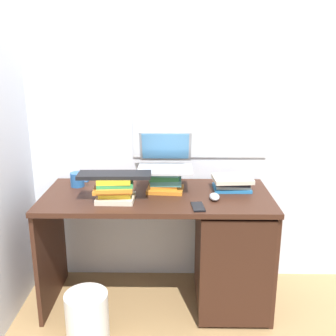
{
  "coord_description": "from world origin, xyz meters",
  "views": [
    {
      "loc": [
        0.1,
        -2.29,
        1.57
      ],
      "look_at": [
        0.07,
        -0.04,
        0.92
      ],
      "focal_mm": 42.53,
      "sensor_mm": 36.0,
      "label": 1
    }
  ],
  "objects_px": {
    "book_stack_keyboard_riser": "(115,189)",
    "computer_mouse": "(214,197)",
    "desk": "(213,246)",
    "mug": "(78,179)",
    "laptop": "(165,160)",
    "cell_phone": "(198,207)",
    "wastebasket": "(87,317)",
    "book_stack_tall": "(165,181)",
    "book_stack_side": "(232,183)",
    "keyboard": "(114,175)"
  },
  "relations": [
    {
      "from": "laptop",
      "to": "book_stack_side",
      "type": "bearing_deg",
      "value": -4.51
    },
    {
      "from": "laptop",
      "to": "mug",
      "type": "bearing_deg",
      "value": 177.86
    },
    {
      "from": "desk",
      "to": "book_stack_tall",
      "type": "bearing_deg",
      "value": 164.38
    },
    {
      "from": "mug",
      "to": "cell_phone",
      "type": "xyz_separation_m",
      "value": [
        0.76,
        -0.36,
        -0.04
      ]
    },
    {
      "from": "mug",
      "to": "book_stack_side",
      "type": "bearing_deg",
      "value": -3.15
    },
    {
      "from": "book_stack_side",
      "to": "cell_phone",
      "type": "relative_size",
      "value": 1.85
    },
    {
      "from": "book_stack_side",
      "to": "cell_phone",
      "type": "xyz_separation_m",
      "value": [
        -0.23,
        -0.31,
        -0.04
      ]
    },
    {
      "from": "book_stack_side",
      "to": "keyboard",
      "type": "distance_m",
      "value": 0.75
    },
    {
      "from": "book_stack_tall",
      "to": "computer_mouse",
      "type": "xyz_separation_m",
      "value": [
        0.3,
        -0.15,
        -0.05
      ]
    },
    {
      "from": "computer_mouse",
      "to": "wastebasket",
      "type": "relative_size",
      "value": 0.36
    },
    {
      "from": "desk",
      "to": "book_stack_keyboard_riser",
      "type": "distance_m",
      "value": 0.72
    },
    {
      "from": "book_stack_keyboard_riser",
      "to": "computer_mouse",
      "type": "relative_size",
      "value": 2.32
    },
    {
      "from": "keyboard",
      "to": "mug",
      "type": "distance_m",
      "value": 0.39
    },
    {
      "from": "keyboard",
      "to": "wastebasket",
      "type": "distance_m",
      "value": 0.81
    },
    {
      "from": "book_stack_side",
      "to": "wastebasket",
      "type": "distance_m",
      "value": 1.17
    },
    {
      "from": "book_stack_keyboard_riser",
      "to": "mug",
      "type": "height_order",
      "value": "book_stack_keyboard_riser"
    },
    {
      "from": "book_stack_keyboard_riser",
      "to": "book_stack_side",
      "type": "xyz_separation_m",
      "value": [
        0.71,
        0.21,
        -0.02
      ]
    },
    {
      "from": "keyboard",
      "to": "computer_mouse",
      "type": "bearing_deg",
      "value": 0.66
    },
    {
      "from": "book_stack_keyboard_riser",
      "to": "keyboard",
      "type": "relative_size",
      "value": 0.57
    },
    {
      "from": "book_stack_keyboard_riser",
      "to": "keyboard",
      "type": "distance_m",
      "value": 0.09
    },
    {
      "from": "desk",
      "to": "book_stack_tall",
      "type": "height_order",
      "value": "book_stack_tall"
    },
    {
      "from": "book_stack_tall",
      "to": "mug",
      "type": "xyz_separation_m",
      "value": [
        -0.57,
        0.08,
        -0.02
      ]
    },
    {
      "from": "book_stack_side",
      "to": "cell_phone",
      "type": "distance_m",
      "value": 0.39
    },
    {
      "from": "cell_phone",
      "to": "book_stack_keyboard_riser",
      "type": "bearing_deg",
      "value": 162.68
    },
    {
      "from": "keyboard",
      "to": "mug",
      "type": "height_order",
      "value": "keyboard"
    },
    {
      "from": "book_stack_tall",
      "to": "laptop",
      "type": "bearing_deg",
      "value": 88.88
    },
    {
      "from": "wastebasket",
      "to": "book_stack_side",
      "type": "bearing_deg",
      "value": 29.32
    },
    {
      "from": "laptop",
      "to": "cell_phone",
      "type": "bearing_deg",
      "value": -60.96
    },
    {
      "from": "keyboard",
      "to": "cell_phone",
      "type": "xyz_separation_m",
      "value": [
        0.48,
        -0.11,
        -0.15
      ]
    },
    {
      "from": "mug",
      "to": "book_stack_tall",
      "type": "bearing_deg",
      "value": -8.5
    },
    {
      "from": "keyboard",
      "to": "computer_mouse",
      "type": "distance_m",
      "value": 0.6
    },
    {
      "from": "desk",
      "to": "book_stack_side",
      "type": "relative_size",
      "value": 5.54
    },
    {
      "from": "book_stack_side",
      "to": "cell_phone",
      "type": "bearing_deg",
      "value": -127.16
    },
    {
      "from": "desk",
      "to": "cell_phone",
      "type": "height_order",
      "value": "cell_phone"
    },
    {
      "from": "book_stack_tall",
      "to": "keyboard",
      "type": "bearing_deg",
      "value": -149.11
    },
    {
      "from": "desk",
      "to": "cell_phone",
      "type": "distance_m",
      "value": 0.41
    },
    {
      "from": "laptop",
      "to": "book_stack_keyboard_riser",
      "type": "bearing_deg",
      "value": -139.94
    },
    {
      "from": "book_stack_keyboard_riser",
      "to": "cell_phone",
      "type": "xyz_separation_m",
      "value": [
        0.48,
        -0.1,
        -0.06
      ]
    },
    {
      "from": "laptop",
      "to": "mug",
      "type": "distance_m",
      "value": 0.58
    },
    {
      "from": "laptop",
      "to": "mug",
      "type": "xyz_separation_m",
      "value": [
        -0.57,
        0.02,
        -0.14
      ]
    },
    {
      "from": "computer_mouse",
      "to": "mug",
      "type": "distance_m",
      "value": 0.89
    },
    {
      "from": "keyboard",
      "to": "wastebasket",
      "type": "xyz_separation_m",
      "value": [
        -0.14,
        -0.28,
        -0.75
      ]
    },
    {
      "from": "cell_phone",
      "to": "laptop",
      "type": "bearing_deg",
      "value": 113.65
    },
    {
      "from": "book_stack_keyboard_riser",
      "to": "book_stack_side",
      "type": "bearing_deg",
      "value": 16.3
    },
    {
      "from": "book_stack_side",
      "to": "keyboard",
      "type": "relative_size",
      "value": 0.6
    },
    {
      "from": "desk",
      "to": "mug",
      "type": "height_order",
      "value": "mug"
    },
    {
      "from": "laptop",
      "to": "computer_mouse",
      "type": "xyz_separation_m",
      "value": [
        0.29,
        -0.21,
        -0.17
      ]
    },
    {
      "from": "desk",
      "to": "computer_mouse",
      "type": "height_order",
      "value": "computer_mouse"
    },
    {
      "from": "cell_phone",
      "to": "book_stack_tall",
      "type": "bearing_deg",
      "value": 119.06
    },
    {
      "from": "book_stack_side",
      "to": "book_stack_tall",
      "type": "bearing_deg",
      "value": -175.96
    }
  ]
}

